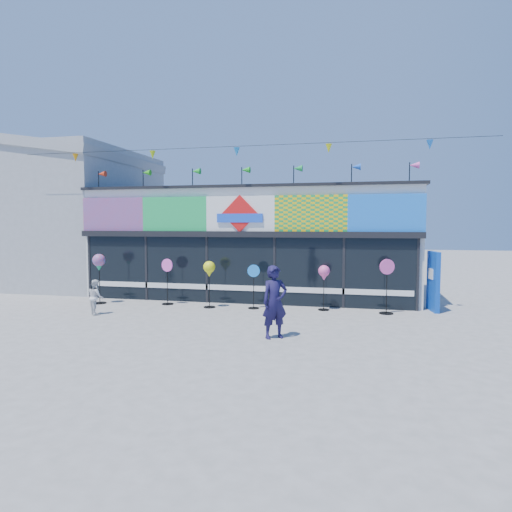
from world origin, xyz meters
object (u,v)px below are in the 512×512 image
(child, at_px, (96,297))
(spinner_3, at_px, (254,285))
(spinner_0, at_px, (99,264))
(spinner_5, at_px, (387,285))
(adult_man, at_px, (275,302))
(spinner_2, at_px, (209,270))
(spinner_4, at_px, (324,274))
(blue_sign, at_px, (433,281))
(spinner_1, at_px, (167,280))

(child, bearing_deg, spinner_3, -111.63)
(spinner_0, height_order, spinner_3, spinner_0)
(spinner_5, xyz_separation_m, adult_man, (-2.78, -3.70, -0.01))
(spinner_2, distance_m, spinner_5, 5.64)
(spinner_3, bearing_deg, spinner_5, 0.83)
(spinner_0, bearing_deg, adult_man, -26.36)
(spinner_4, relative_size, adult_man, 0.82)
(blue_sign, distance_m, spinner_4, 3.44)
(spinner_3, bearing_deg, spinner_4, 5.79)
(blue_sign, xyz_separation_m, spinner_5, (-1.45, -0.82, -0.06))
(spinner_0, xyz_separation_m, spinner_2, (3.95, 0.12, -0.15))
(spinner_3, distance_m, child, 4.90)
(spinner_1, relative_size, spinner_5, 0.93)
(spinner_4, height_order, adult_man, adult_man)
(child, bearing_deg, adult_man, -151.39)
(spinner_5, distance_m, adult_man, 4.63)
(spinner_5, bearing_deg, spinner_1, 179.82)
(spinner_2, xyz_separation_m, spinner_4, (3.71, 0.38, -0.07))
(spinner_1, distance_m, spinner_3, 3.05)
(blue_sign, distance_m, spinner_2, 7.16)
(spinner_4, relative_size, spinner_5, 0.86)
(blue_sign, height_order, adult_man, blue_sign)
(spinner_4, distance_m, child, 7.10)
(spinner_0, height_order, spinner_4, spinner_0)
(spinner_4, xyz_separation_m, adult_man, (-0.86, -3.87, -0.28))
(blue_sign, height_order, child, blue_sign)
(blue_sign, distance_m, spinner_1, 8.70)
(spinner_4, xyz_separation_m, child, (-6.72, -2.22, -0.62))
(spinner_1, height_order, spinner_3, spinner_1)
(spinner_0, relative_size, spinner_2, 1.12)
(spinner_1, distance_m, spinner_5, 7.21)
(spinner_2, relative_size, adult_man, 0.87)
(adult_man, relative_size, child, 1.65)
(blue_sign, relative_size, child, 1.77)
(child, bearing_deg, spinner_1, -80.09)
(spinner_5, bearing_deg, spinner_3, -179.17)
(spinner_4, distance_m, spinner_5, 1.94)
(blue_sign, relative_size, spinner_2, 1.23)
(spinner_2, height_order, spinner_4, spinner_2)
(blue_sign, xyz_separation_m, spinner_3, (-5.62, -0.88, -0.19))
(spinner_3, distance_m, spinner_5, 4.17)
(spinner_0, height_order, spinner_2, spinner_0)
(blue_sign, distance_m, spinner_3, 5.69)
(spinner_1, relative_size, spinner_3, 1.09)
(spinner_1, xyz_separation_m, adult_man, (4.43, -3.73, 0.05))
(spinner_4, distance_m, adult_man, 3.98)
(spinner_5, relative_size, adult_man, 0.96)
(spinner_4, bearing_deg, spinner_5, -4.98)
(spinner_1, distance_m, spinner_2, 1.65)
(spinner_2, bearing_deg, spinner_1, 171.59)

